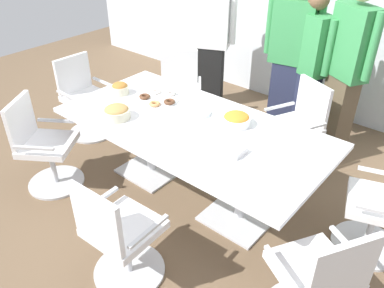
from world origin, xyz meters
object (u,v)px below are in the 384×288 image
at_px(snack_bowl_pretzels, 120,88).
at_px(office_chair_4, 119,238).
at_px(conference_table, 192,137).
at_px(person_standing_1, 290,55).
at_px(office_chair_3, 44,149).
at_px(office_chair_1, 179,95).
at_px(snack_bowl_chips_orange, 236,119).
at_px(office_chair_5, 317,283).
at_px(person_standing_2, 308,66).
at_px(napkin_pile, 234,151).
at_px(office_chair_0, 296,130).
at_px(person_standing_0, 211,41).
at_px(snack_bowl_cookies, 117,112).
at_px(person_standing_3, 347,68).
at_px(office_chair_2, 85,101).
at_px(plate_stack, 200,113).
at_px(donut_platter, 159,98).

bearing_deg(snack_bowl_pretzels, office_chair_4, -42.61).
bearing_deg(office_chair_4, conference_table, 100.31).
bearing_deg(person_standing_1, office_chair_3, 52.63).
relative_size(office_chair_1, snack_bowl_chips_orange, 3.68).
bearing_deg(office_chair_5, conference_table, 99.41).
bearing_deg(person_standing_2, napkin_pile, 123.34).
relative_size(office_chair_0, person_standing_0, 0.54).
xyz_separation_m(office_chair_1, snack_bowl_chips_orange, (1.26, -0.66, 0.40)).
xyz_separation_m(conference_table, snack_bowl_cookies, (-0.59, -0.34, 0.18)).
bearing_deg(conference_table, person_standing_3, 65.56).
relative_size(office_chair_2, office_chair_5, 1.00).
relative_size(office_chair_0, person_standing_2, 0.54).
height_order(office_chair_0, person_standing_2, person_standing_2).
bearing_deg(napkin_pile, office_chair_5, -23.91).
xyz_separation_m(snack_bowl_chips_orange, snack_bowl_pretzels, (-1.25, -0.23, 0.00)).
relative_size(office_chair_0, office_chair_1, 1.00).
height_order(conference_table, person_standing_1, person_standing_1).
bearing_deg(plate_stack, office_chair_5, -25.58).
distance_m(person_standing_1, plate_stack, 1.45).
height_order(office_chair_5, snack_bowl_cookies, office_chair_5).
bearing_deg(napkin_pile, office_chair_1, 145.25).
relative_size(office_chair_4, person_standing_0, 0.54).
relative_size(office_chair_3, snack_bowl_cookies, 3.80).
distance_m(office_chair_5, person_standing_3, 2.31).
relative_size(office_chair_0, person_standing_1, 0.51).
xyz_separation_m(office_chair_3, napkin_pile, (1.70, 0.67, 0.37)).
height_order(office_chair_5, person_standing_1, person_standing_1).
xyz_separation_m(office_chair_4, person_standing_2, (0.02, 2.72, 0.46)).
height_order(office_chair_3, napkin_pile, office_chair_3).
height_order(office_chair_4, plate_stack, office_chair_4).
relative_size(office_chair_0, person_standing_3, 0.49).
bearing_deg(office_chair_3, office_chair_5, 61.26).
distance_m(person_standing_3, snack_bowl_cookies, 2.30).
bearing_deg(office_chair_1, snack_bowl_cookies, 67.61).
distance_m(snack_bowl_cookies, plate_stack, 0.75).
xyz_separation_m(person_standing_1, snack_bowl_cookies, (-0.64, -1.96, -0.13)).
height_order(person_standing_1, donut_platter, person_standing_1).
relative_size(office_chair_2, person_standing_1, 0.51).
xyz_separation_m(office_chair_0, office_chair_1, (-1.47, -0.14, 0.00)).
bearing_deg(office_chair_4, office_chair_0, 80.58).
xyz_separation_m(office_chair_1, napkin_pile, (1.50, -1.04, 0.37)).
bearing_deg(office_chair_3, person_standing_1, 119.21).
distance_m(person_standing_3, plate_stack, 1.58).
bearing_deg(person_standing_2, donut_platter, 85.27).
xyz_separation_m(person_standing_3, plate_stack, (-0.77, -1.37, -0.21)).
bearing_deg(office_chair_3, conference_table, 90.36).
bearing_deg(person_standing_3, office_chair_1, 50.66).
distance_m(office_chair_1, office_chair_4, 2.34).
height_order(office_chair_0, person_standing_0, person_standing_0).
bearing_deg(donut_platter, napkin_pile, -15.23).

